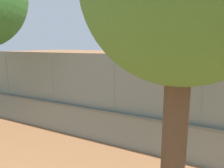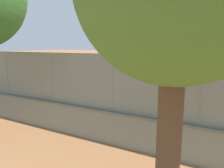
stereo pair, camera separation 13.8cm
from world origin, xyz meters
TOP-DOWN VIEW (x-y plane):
  - ground_plane at (0.00, 0.00)m, footprint 260.00×260.00m
  - perimeter_wall at (-0.64, 9.08)m, footprint 30.37×0.96m
  - fence_panel_on_wall at (-0.64, 9.08)m, footprint 29.82×0.61m
  - player_at_service_line at (0.30, -1.75)m, footprint 1.23×0.76m
  - player_near_wall_returning at (2.97, -1.24)m, footprint 0.77×1.28m
  - sports_ball at (-1.05, 0.61)m, footprint 0.21×0.21m

SIDE VIEW (x-z plane):
  - ground_plane at x=0.00m, z-range 0.00..0.00m
  - perimeter_wall at x=-0.64m, z-range 0.01..1.44m
  - player_at_service_line at x=0.30m, z-range 0.15..1.78m
  - player_near_wall_returning at x=2.97m, z-range 0.15..1.81m
  - sports_ball at x=-1.05m, z-range 1.00..1.22m
  - fence_panel_on_wall at x=-0.64m, z-range 1.43..3.78m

